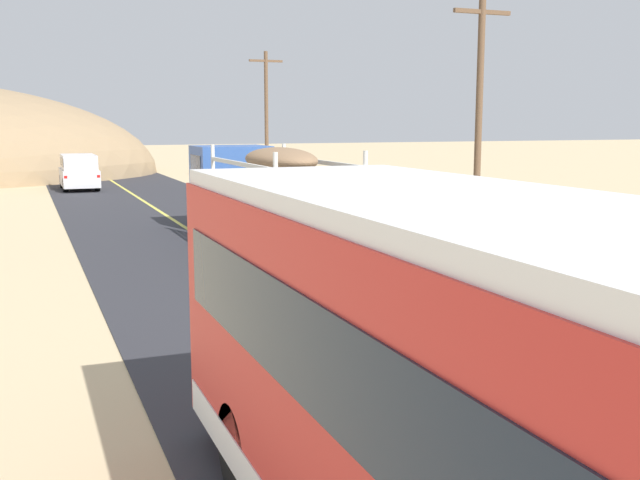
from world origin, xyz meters
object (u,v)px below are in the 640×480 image
Objects in this scene: car_far at (79,170)px; power_pole_far at (266,112)px; livestock_truck at (249,183)px; bus at (556,449)px; power_pole_mid at (479,105)px.

car_far is 0.57× the size of power_pole_far.
power_pole_far is at bearing 70.87° from livestock_truck.
bus reaches higher than car_far.
bus is 2.16× the size of car_far.
livestock_truck is 2.10× the size of car_far.
car_far is 0.58× the size of power_pole_mid.
livestock_truck is 0.97× the size of bus.
bus is at bearing -105.41° from power_pole_far.
livestock_truck is at bearing 171.85° from power_pole_mid.
bus is at bearing -89.98° from car_far.
power_pole_mid is 24.11m from power_pole_far.
power_pole_mid is at bearing -90.00° from power_pole_far.
car_far is at bearing 119.16° from power_pole_mid.
livestock_truck is 24.44m from power_pole_far.
power_pole_far reaches higher than bus.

